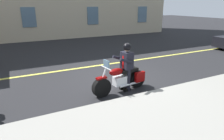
# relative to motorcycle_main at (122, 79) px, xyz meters

# --- Properties ---
(ground_plane) EXTENTS (80.00, 80.00, 0.00)m
(ground_plane) POSITION_rel_motorcycle_main_xyz_m (-0.39, -1.28, -0.45)
(ground_plane) COLOR black
(sidewalk_curb) EXTENTS (60.00, 5.00, 0.15)m
(sidewalk_curb) POSITION_rel_motorcycle_main_xyz_m (-0.39, 3.22, -0.38)
(sidewalk_curb) COLOR gray
(sidewalk_curb) RESTS_ON ground_plane
(lane_center_stripe) EXTENTS (60.00, 0.16, 0.01)m
(lane_center_stripe) POSITION_rel_motorcycle_main_xyz_m (-0.39, -3.28, -0.45)
(lane_center_stripe) COLOR #E5DB4C
(lane_center_stripe) RESTS_ON ground_plane
(motorcycle_main) EXTENTS (2.22, 0.77, 1.26)m
(motorcycle_main) POSITION_rel_motorcycle_main_xyz_m (0.00, 0.00, 0.00)
(motorcycle_main) COLOR black
(motorcycle_main) RESTS_ON ground_plane
(rider_main) EXTENTS (0.67, 0.61, 1.74)m
(rider_main) POSITION_rel_motorcycle_main_xyz_m (-0.19, -0.03, 0.58)
(rider_main) COLOR black
(rider_main) RESTS_ON ground_plane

